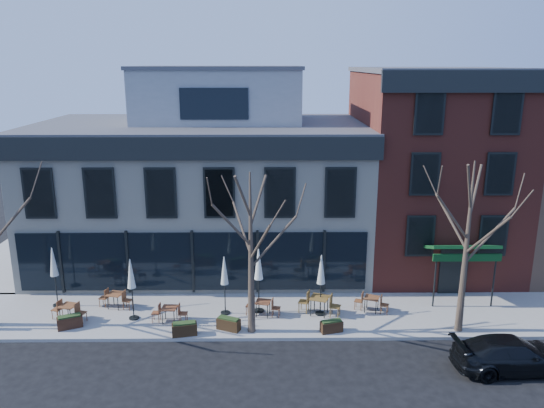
{
  "coord_description": "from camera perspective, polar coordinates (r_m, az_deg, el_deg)",
  "views": [
    {
      "loc": [
        3.67,
        -24.69,
        11.42
      ],
      "look_at": [
        3.94,
        2.0,
        4.29
      ],
      "focal_mm": 35.0,
      "sensor_mm": 36.0,
      "label": 1
    }
  ],
  "objects": [
    {
      "name": "planter_1",
      "position": [
        23.51,
        -9.4,
        -13.09
      ],
      "size": [
        1.12,
        0.63,
        0.59
      ],
      "color": "#312010",
      "rests_on": "sidewalk_front"
    },
    {
      "name": "cafe_set_5",
      "position": [
        25.58,
        10.66,
        -10.37
      ],
      "size": [
        1.66,
        1.0,
        0.86
      ],
      "color": "brown",
      "rests_on": "sidewalk_front"
    },
    {
      "name": "tree_mid",
      "position": [
        22.16,
        -2.26,
        -5.2
      ],
      "size": [
        3.5,
        3.55,
        7.04
      ],
      "color": "#382B21",
      "rests_on": "sidewalk_front"
    },
    {
      "name": "cafe_set_3",
      "position": [
        24.77,
        -0.97,
        -10.97
      ],
      "size": [
        1.68,
        0.78,
        0.86
      ],
      "color": "brown",
      "rests_on": "sidewalk_front"
    },
    {
      "name": "tree_right",
      "position": [
        23.59,
        20.22,
        -4.29
      ],
      "size": [
        3.72,
        3.77,
        7.48
      ],
      "color": "#382B21",
      "rests_on": "sidewalk_front"
    },
    {
      "name": "umbrella_2",
      "position": [
        24.43,
        -5.14,
        -7.48
      ],
      "size": [
        0.45,
        0.45,
        2.79
      ],
      "color": "black",
      "rests_on": "sidewalk_front"
    },
    {
      "name": "umbrella_3",
      "position": [
        24.46,
        -1.45,
        -6.87
      ],
      "size": [
        0.49,
        0.49,
        3.09
      ],
      "color": "black",
      "rests_on": "sidewalk_front"
    },
    {
      "name": "umbrella_0",
      "position": [
        27.06,
        -22.44,
        -6.1
      ],
      "size": [
        0.47,
        0.47,
        2.94
      ],
      "color": "black",
      "rests_on": "sidewalk_front"
    },
    {
      "name": "planter_3",
      "position": [
        23.61,
        6.42,
        -12.92
      ],
      "size": [
        1.02,
        0.62,
        0.54
      ],
      "color": "black",
      "rests_on": "sidewalk_front"
    },
    {
      "name": "cafe_set_0",
      "position": [
        26.01,
        -21.01,
        -10.66
      ],
      "size": [
        1.76,
        0.91,
        0.9
      ],
      "color": "brown",
      "rests_on": "sidewalk_front"
    },
    {
      "name": "corner_building",
      "position": [
        30.72,
        -7.3,
        2.24
      ],
      "size": [
        18.39,
        10.39,
        11.1
      ],
      "color": "beige",
      "rests_on": "ground"
    },
    {
      "name": "planter_2",
      "position": [
        23.71,
        -4.69,
        -12.71
      ],
      "size": [
        1.09,
        0.78,
        0.57
      ],
      "color": "#312010",
      "rests_on": "sidewalk_front"
    },
    {
      "name": "umbrella_1",
      "position": [
        24.64,
        -14.92,
        -7.59
      ],
      "size": [
        0.46,
        0.46,
        2.88
      ],
      "color": "black",
      "rests_on": "sidewalk_front"
    },
    {
      "name": "parked_sedan",
      "position": [
        22.91,
        24.43,
        -14.52
      ],
      "size": [
        4.64,
        2.11,
        1.32
      ],
      "primitive_type": "imported",
      "rotation": [
        0.0,
        0.0,
        1.63
      ],
      "color": "black",
      "rests_on": "ground"
    },
    {
      "name": "cafe_set_4",
      "position": [
        24.92,
        5.12,
        -10.61
      ],
      "size": [
        2.04,
        1.16,
        1.05
      ],
      "color": "brown",
      "rests_on": "sidewalk_front"
    },
    {
      "name": "cafe_set_2",
      "position": [
        24.64,
        -10.97,
        -11.41
      ],
      "size": [
        1.66,
        0.7,
        0.86
      ],
      "color": "brown",
      "rests_on": "sidewalk_front"
    },
    {
      "name": "cafe_set_1",
      "position": [
        26.56,
        -16.48,
        -9.74
      ],
      "size": [
        1.72,
        0.82,
        0.88
      ],
      "color": "brown",
      "rests_on": "sidewalk_front"
    },
    {
      "name": "ground",
      "position": [
        27.45,
        -8.34,
        -9.8
      ],
      "size": [
        120.0,
        120.0,
        0.0
      ],
      "primitive_type": "plane",
      "color": "black",
      "rests_on": "ground"
    },
    {
      "name": "umbrella_4",
      "position": [
        24.33,
        5.31,
        -7.38
      ],
      "size": [
        0.47,
        0.47,
        2.91
      ],
      "color": "black",
      "rests_on": "sidewalk_front"
    },
    {
      "name": "sidewalk_front",
      "position": [
        25.24,
        -1.51,
        -11.76
      ],
      "size": [
        33.5,
        4.7,
        0.15
      ],
      "primitive_type": "cube",
      "color": "gray",
      "rests_on": "ground"
    },
    {
      "name": "red_brick_building",
      "position": [
        31.64,
        16.61,
        3.79
      ],
      "size": [
        8.2,
        11.78,
        11.18
      ],
      "color": "maroon",
      "rests_on": "ground"
    },
    {
      "name": "planter_0",
      "position": [
        25.39,
        -20.93,
        -11.73
      ],
      "size": [
        1.13,
        0.81,
        0.59
      ],
      "color": "black",
      "rests_on": "sidewalk_front"
    },
    {
      "name": "sidewalk_side",
      "position": [
        35.96,
        -25.16,
        -4.92
      ],
      "size": [
        4.5,
        12.0,
        0.15
      ],
      "primitive_type": "cube",
      "color": "gray",
      "rests_on": "ground"
    }
  ]
}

